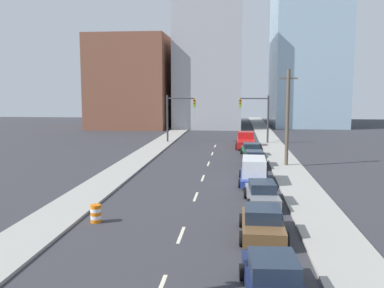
# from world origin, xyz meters

# --- Properties ---
(sidewalk_left) EXTENTS (2.92, 103.01, 0.15)m
(sidewalk_left) POSITION_xyz_m (-7.12, 51.50, 0.07)
(sidewalk_left) COLOR #9E9B93
(sidewalk_left) RESTS_ON ground
(sidewalk_right) EXTENTS (2.92, 103.01, 0.15)m
(sidewalk_right) POSITION_xyz_m (7.12, 51.50, 0.07)
(sidewalk_right) COLOR #9E9B93
(sidewalk_right) RESTS_ON ground
(lane_stripe_at_14m) EXTENTS (0.16, 2.40, 0.01)m
(lane_stripe_at_14m) POSITION_xyz_m (0.00, 14.27, 0.00)
(lane_stripe_at_14m) COLOR beige
(lane_stripe_at_14m) RESTS_ON ground
(lane_stripe_at_22m) EXTENTS (0.16, 2.40, 0.01)m
(lane_stripe_at_22m) POSITION_xyz_m (0.00, 21.73, 0.00)
(lane_stripe_at_22m) COLOR beige
(lane_stripe_at_22m) RESTS_ON ground
(lane_stripe_at_28m) EXTENTS (0.16, 2.40, 0.01)m
(lane_stripe_at_28m) POSITION_xyz_m (0.00, 27.66, 0.00)
(lane_stripe_at_28m) COLOR beige
(lane_stripe_at_28m) RESTS_ON ground
(lane_stripe_at_34m) EXTENTS (0.16, 2.40, 0.01)m
(lane_stripe_at_34m) POSITION_xyz_m (0.00, 34.38, 0.00)
(lane_stripe_at_34m) COLOR beige
(lane_stripe_at_34m) RESTS_ON ground
(lane_stripe_at_41m) EXTENTS (0.16, 2.40, 0.01)m
(lane_stripe_at_41m) POSITION_xyz_m (0.00, 40.83, 0.00)
(lane_stripe_at_41m) COLOR beige
(lane_stripe_at_41m) RESTS_ON ground
(lane_stripe_at_47m) EXTENTS (0.16, 2.40, 0.01)m
(lane_stripe_at_47m) POSITION_xyz_m (0.00, 47.28, 0.00)
(lane_stripe_at_47m) COLOR beige
(lane_stripe_at_47m) RESTS_ON ground
(building_brick_left) EXTENTS (14.00, 16.00, 16.59)m
(building_brick_left) POSITION_xyz_m (-16.80, 73.62, 8.30)
(building_brick_left) COLOR brown
(building_brick_left) RESTS_ON ground
(building_office_center) EXTENTS (12.00, 20.00, 22.69)m
(building_office_center) POSITION_xyz_m (-2.61, 77.62, 11.35)
(building_office_center) COLOR #A8A8AD
(building_office_center) RESTS_ON ground
(building_glass_right) EXTENTS (13.00, 20.00, 27.28)m
(building_glass_right) POSITION_xyz_m (16.08, 81.62, 13.64)
(building_glass_right) COLOR #99B7CC
(building_glass_right) RESTS_ON ground
(traffic_signal_left) EXTENTS (3.87, 0.35, 6.25)m
(traffic_signal_left) POSITION_xyz_m (-5.40, 50.24, 4.01)
(traffic_signal_left) COLOR #38383D
(traffic_signal_left) RESTS_ON ground
(traffic_signal_right) EXTENTS (3.87, 0.35, 6.25)m
(traffic_signal_right) POSITION_xyz_m (5.57, 50.24, 4.01)
(traffic_signal_right) COLOR #38383D
(traffic_signal_right) RESTS_ON ground
(utility_pole_right_mid) EXTENTS (1.60, 0.32, 8.74)m
(utility_pole_right_mid) POSITION_xyz_m (7.15, 33.62, 4.49)
(utility_pole_right_mid) COLOR brown
(utility_pole_right_mid) RESTS_ON ground
(traffic_barrel) EXTENTS (0.56, 0.56, 0.95)m
(traffic_barrel) POSITION_xyz_m (-4.70, 15.74, 0.47)
(traffic_barrel) COLOR orange
(traffic_barrel) RESTS_ON ground
(sedan_navy) EXTENTS (2.23, 4.45, 1.45)m
(sedan_navy) POSITION_xyz_m (3.86, 8.31, 0.66)
(sedan_navy) COLOR #141E47
(sedan_navy) RESTS_ON ground
(sedan_brown) EXTENTS (2.20, 4.40, 1.43)m
(sedan_brown) POSITION_xyz_m (3.87, 14.43, 0.66)
(sedan_brown) COLOR brown
(sedan_brown) RESTS_ON ground
(sedan_gray) EXTENTS (2.18, 4.73, 1.41)m
(sedan_gray) POSITION_xyz_m (4.19, 20.25, 0.65)
(sedan_gray) COLOR slate
(sedan_gray) RESTS_ON ground
(box_truck_blue) EXTENTS (2.29, 5.66, 1.92)m
(box_truck_blue) POSITION_xyz_m (3.92, 26.20, 0.91)
(box_truck_blue) COLOR navy
(box_truck_blue) RESTS_ON ground
(sedan_black) EXTENTS (2.14, 4.67, 1.44)m
(sedan_black) POSITION_xyz_m (4.26, 33.36, 0.65)
(sedan_black) COLOR black
(sedan_black) RESTS_ON ground
(sedan_green) EXTENTS (2.27, 4.62, 1.37)m
(sedan_green) POSITION_xyz_m (4.18, 39.59, 0.64)
(sedan_green) COLOR #1E6033
(sedan_green) RESTS_ON ground
(pickup_truck_red) EXTENTS (2.48, 6.37, 1.83)m
(pickup_truck_red) POSITION_xyz_m (3.76, 46.54, 0.76)
(pickup_truck_red) COLOR red
(pickup_truck_red) RESTS_ON ground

